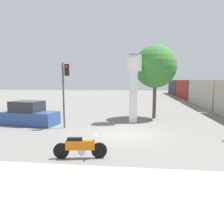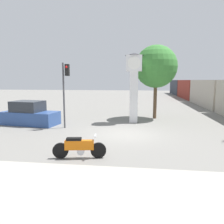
{
  "view_description": "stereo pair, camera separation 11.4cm",
  "coord_description": "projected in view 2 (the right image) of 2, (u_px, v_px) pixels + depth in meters",
  "views": [
    {
      "loc": [
        0.77,
        -13.33,
        3.36
      ],
      "look_at": [
        -0.85,
        -0.0,
        1.4
      ],
      "focal_mm": 35.0,
      "sensor_mm": 36.0,
      "label": 1
    },
    {
      "loc": [
        0.88,
        -13.32,
        3.36
      ],
      "look_at": [
        -0.85,
        -0.0,
        1.4
      ],
      "focal_mm": 35.0,
      "sensor_mm": 36.0,
      "label": 2
    }
  ],
  "objects": [
    {
      "name": "street_tree",
      "position": [
        156.0,
        67.0,
        18.83
      ],
      "size": [
        3.66,
        3.66,
        6.36
      ],
      "color": "brown",
      "rests_on": "ground_plane"
    },
    {
      "name": "clock_tower",
      "position": [
        134.0,
        77.0,
        17.18
      ],
      "size": [
        1.44,
        1.44,
        5.47
      ],
      "color": "white",
      "rests_on": "ground_plane"
    },
    {
      "name": "freight_train",
      "position": [
        199.0,
        91.0,
        34.81
      ],
      "size": [
        2.8,
        47.66,
        3.4
      ],
      "color": "#ADA393",
      "rests_on": "ground_plane"
    },
    {
      "name": "parked_car",
      "position": [
        30.0,
        115.0,
        16.68
      ],
      "size": [
        4.42,
        2.4,
        1.8
      ],
      "rotation": [
        0.0,
        0.0,
        -0.15
      ],
      "color": "#2D4C8C",
      "rests_on": "ground_plane"
    },
    {
      "name": "sidewalk_strip",
      "position": [
        102.0,
        216.0,
        5.37
      ],
      "size": [
        36.0,
        6.0,
        0.1
      ],
      "color": "#9E998E",
      "rests_on": "ground_plane"
    },
    {
      "name": "traffic_light",
      "position": [
        65.0,
        84.0,
        15.12
      ],
      "size": [
        0.5,
        0.35,
        4.56
      ],
      "color": "#47474C",
      "rests_on": "ground_plane"
    },
    {
      "name": "ground_plane",
      "position": [
        125.0,
        134.0,
        13.67
      ],
      "size": [
        120.0,
        120.0,
        0.0
      ],
      "primitive_type": "plane",
      "color": "slate"
    },
    {
      "name": "motorcycle",
      "position": [
        79.0,
        147.0,
        9.45
      ],
      "size": [
        2.31,
        0.6,
        1.02
      ],
      "rotation": [
        0.0,
        0.0,
        0.16
      ],
      "color": "black",
      "rests_on": "ground_plane"
    }
  ]
}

